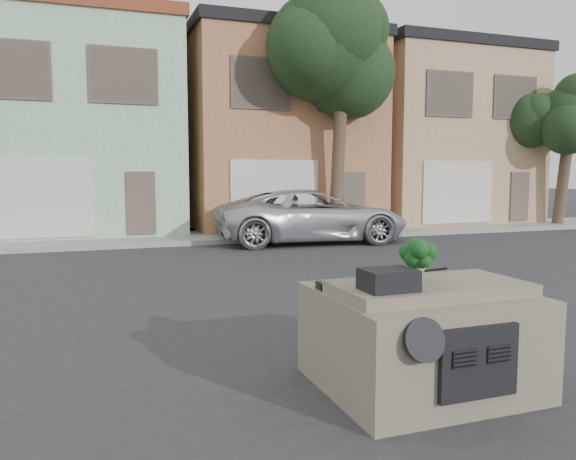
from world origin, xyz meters
TOP-DOWN VIEW (x-y plane):
  - ground_plane at (0.00, 0.00)m, footprint 120.00×120.00m
  - sidewalk at (0.00, 10.50)m, footprint 40.00×3.00m
  - townhouse_mint at (-3.50, 14.50)m, footprint 7.20×8.20m
  - townhouse_tan at (4.00, 14.50)m, footprint 7.20×8.20m
  - townhouse_beige at (11.50, 14.50)m, footprint 7.20×8.20m
  - silver_pickup at (3.55, 8.58)m, footprint 6.29×3.30m
  - tree_near at (5.00, 9.80)m, footprint 4.40×4.00m
  - tree_far at (15.00, 9.80)m, footprint 3.20×3.00m
  - car_dashboard at (0.00, -3.00)m, footprint 2.00×1.80m
  - instrument_hump at (-0.58, -3.35)m, footprint 0.48×0.38m
  - wiper_arm at (0.28, -2.62)m, footprint 0.69×0.15m
  - broccoli at (-0.12, -3.12)m, footprint 0.52×0.52m

SIDE VIEW (x-z plane):
  - ground_plane at x=0.00m, z-range 0.00..0.00m
  - silver_pickup at x=3.55m, z-range -0.84..0.84m
  - sidewalk at x=0.00m, z-range 0.00..0.15m
  - car_dashboard at x=0.00m, z-range 0.00..1.12m
  - wiper_arm at x=0.28m, z-range 1.12..1.14m
  - instrument_hump at x=-0.58m, z-range 1.12..1.32m
  - broccoli at x=-0.12m, z-range 1.12..1.57m
  - tree_far at x=15.00m, z-range 0.00..6.00m
  - townhouse_mint at x=-3.50m, z-range 0.00..7.55m
  - townhouse_tan at x=4.00m, z-range 0.00..7.55m
  - townhouse_beige at x=11.50m, z-range 0.00..7.55m
  - tree_near at x=5.00m, z-range 0.00..8.50m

